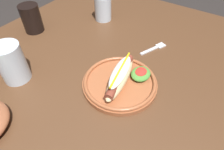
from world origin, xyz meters
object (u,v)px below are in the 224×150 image
at_px(hot_dog_plate, 121,80).
at_px(water_cup, 103,8).
at_px(soda_cup, 31,18).
at_px(extra_cup, 12,63).
at_px(fork, 155,48).

distance_m(hot_dog_plate, water_cup, 0.43).
distance_m(soda_cup, water_cup, 0.32).
xyz_separation_m(soda_cup, water_cup, (0.25, -0.19, -0.00)).
relative_size(hot_dog_plate, extra_cup, 1.84).
height_order(fork, water_cup, water_cup).
bearing_deg(soda_cup, extra_cup, -141.26).
xyz_separation_m(fork, soda_cup, (-0.17, 0.50, 0.06)).
distance_m(water_cup, extra_cup, 0.48).
xyz_separation_m(hot_dog_plate, soda_cup, (0.06, 0.49, 0.04)).
height_order(hot_dog_plate, extra_cup, extra_cup).
bearing_deg(fork, extra_cup, 165.24).
bearing_deg(water_cup, fork, -104.04).
bearing_deg(water_cup, hot_dog_plate, -136.84).
distance_m(hot_dog_plate, soda_cup, 0.49).
bearing_deg(fork, water_cup, 99.29).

